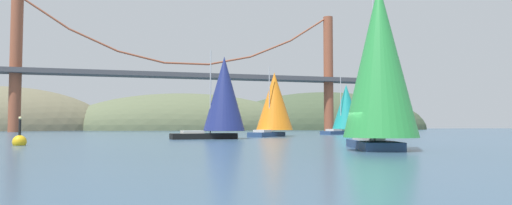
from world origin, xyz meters
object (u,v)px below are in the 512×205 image
(sailboat_green_sail, at_px, (379,64))
(sailboat_teal_sail, at_px, (346,108))
(sailboat_navy_sail, at_px, (223,96))
(channel_buoy, at_px, (19,141))
(sailboat_orange_sail, at_px, (274,103))

(sailboat_green_sail, bearing_deg, sailboat_teal_sail, 65.23)
(sailboat_green_sail, distance_m, sailboat_teal_sail, 55.07)
(sailboat_navy_sail, xyz_separation_m, sailboat_teal_sail, (27.94, 21.97, -0.47))
(sailboat_green_sail, relative_size, channel_buoy, 4.39)
(sailboat_orange_sail, relative_size, sailboat_teal_sail, 0.99)
(channel_buoy, bearing_deg, sailboat_navy_sail, 33.91)
(sailboat_orange_sail, bearing_deg, sailboat_green_sail, -97.74)
(channel_buoy, bearing_deg, sailboat_teal_sail, 36.46)
(sailboat_teal_sail, bearing_deg, sailboat_navy_sail, -141.82)
(sailboat_teal_sail, bearing_deg, channel_buoy, -143.54)
(sailboat_teal_sail, distance_m, channel_buoy, 59.59)
(sailboat_orange_sail, relative_size, sailboat_navy_sail, 0.96)
(sailboat_orange_sail, height_order, sailboat_teal_sail, sailboat_teal_sail)
(sailboat_teal_sail, bearing_deg, sailboat_green_sail, -114.77)
(sailboat_navy_sail, xyz_separation_m, channel_buoy, (-19.85, -13.34, -4.97))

